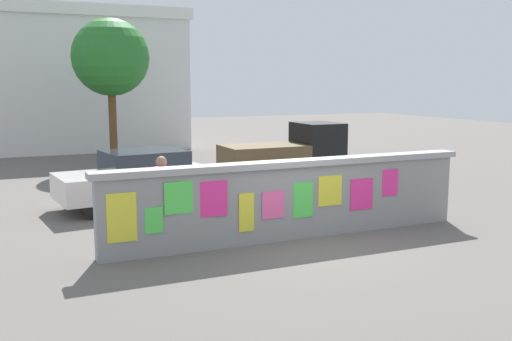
% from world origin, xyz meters
% --- Properties ---
extents(ground, '(60.00, 60.00, 0.00)m').
position_xyz_m(ground, '(0.00, 8.00, 0.00)').
color(ground, '#605B56').
extents(poster_wall, '(7.82, 0.42, 1.56)m').
position_xyz_m(poster_wall, '(-0.01, -0.00, 0.80)').
color(poster_wall, gray).
rests_on(poster_wall, ground).
extents(auto_rickshaw_truck, '(3.61, 1.51, 1.85)m').
position_xyz_m(auto_rickshaw_truck, '(2.63, 5.29, 0.90)').
color(auto_rickshaw_truck, black).
rests_on(auto_rickshaw_truck, ground).
extents(car_parked, '(3.97, 2.13, 1.40)m').
position_xyz_m(car_parked, '(-2.11, 4.14, 0.73)').
color(car_parked, black).
rests_on(car_parked, ground).
extents(motorcycle, '(1.90, 0.56, 0.87)m').
position_xyz_m(motorcycle, '(1.05, 1.58, 0.46)').
color(motorcycle, black).
rests_on(motorcycle, ground).
extents(person_walking, '(0.38, 0.38, 1.62)m').
position_xyz_m(person_walking, '(-2.31, 1.20, 0.99)').
color(person_walking, '#BF6626').
rests_on(person_walking, ground).
extents(tree_roadside, '(2.82, 2.82, 5.36)m').
position_xyz_m(tree_roadside, '(-1.28, 11.89, 3.93)').
color(tree_roadside, brown).
rests_on(tree_roadside, ground).
extents(building_background, '(14.03, 6.87, 6.32)m').
position_xyz_m(building_background, '(-3.93, 18.90, 3.17)').
color(building_background, silver).
rests_on(building_background, ground).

